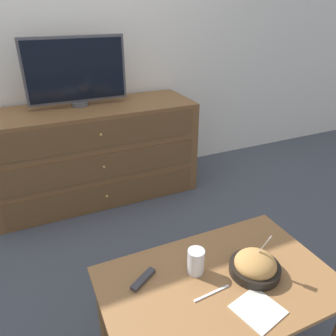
# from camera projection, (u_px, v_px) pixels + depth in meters

# --- Properties ---
(ground_plane) EXTENTS (12.00, 12.00, 0.00)m
(ground_plane) POSITION_uv_depth(u_px,v_px,m) (79.00, 181.00, 3.09)
(ground_plane) COLOR #474C56
(wall_back) EXTENTS (12.00, 0.05, 2.60)m
(wall_back) POSITION_uv_depth(u_px,v_px,m) (58.00, 32.00, 2.53)
(wall_back) COLOR white
(wall_back) RESTS_ON ground_plane
(dresser) EXTENTS (1.63, 0.58, 0.78)m
(dresser) POSITION_uv_depth(u_px,v_px,m) (95.00, 153.00, 2.71)
(dresser) COLOR brown
(dresser) RESTS_ON ground_plane
(tv) EXTENTS (0.76, 0.13, 0.52)m
(tv) POSITION_uv_depth(u_px,v_px,m) (76.00, 71.00, 2.45)
(tv) COLOR #515156
(tv) RESTS_ON dresser
(coffee_table) EXTENTS (0.98, 0.62, 0.46)m
(coffee_table) POSITION_uv_depth(u_px,v_px,m) (219.00, 292.00, 1.40)
(coffee_table) COLOR #9E6B3D
(coffee_table) RESTS_ON ground_plane
(takeout_bowl) EXTENTS (0.22, 0.22, 0.19)m
(takeout_bowl) POSITION_uv_depth(u_px,v_px,m) (255.00, 266.00, 1.40)
(takeout_bowl) COLOR black
(takeout_bowl) RESTS_ON coffee_table
(drink_cup) EXTENTS (0.07, 0.07, 0.11)m
(drink_cup) POSITION_uv_depth(u_px,v_px,m) (196.00, 263.00, 1.40)
(drink_cup) COLOR beige
(drink_cup) RESTS_ON coffee_table
(napkin) EXTENTS (0.20, 0.20, 0.00)m
(napkin) POSITION_uv_depth(u_px,v_px,m) (258.00, 309.00, 1.24)
(napkin) COLOR silver
(napkin) RESTS_ON coffee_table
(knife) EXTENTS (0.17, 0.02, 0.01)m
(knife) POSITION_uv_depth(u_px,v_px,m) (212.00, 293.00, 1.31)
(knife) COLOR white
(knife) RESTS_ON coffee_table
(remote_control) EXTENTS (0.13, 0.10, 0.02)m
(remote_control) POSITION_uv_depth(u_px,v_px,m) (143.00, 279.00, 1.37)
(remote_control) COLOR #38383D
(remote_control) RESTS_ON coffee_table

